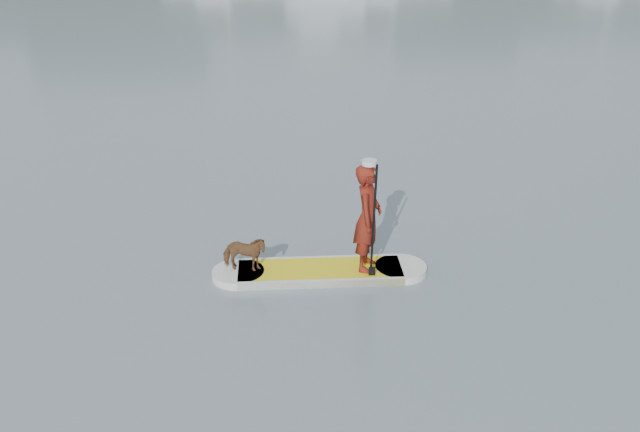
{
  "coord_description": "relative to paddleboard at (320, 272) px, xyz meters",
  "views": [
    {
      "loc": [
        2.43,
        -6.62,
        5.42
      ],
      "look_at": [
        3.08,
        2.92,
        1.0
      ],
      "focal_mm": 40.0,
      "sensor_mm": 36.0,
      "label": 1
    }
  ],
  "objects": [
    {
      "name": "paddleboard",
      "position": [
        0.0,
        0.0,
        0.0
      ],
      "size": [
        3.3,
        0.81,
        0.12
      ],
      "rotation": [
        0.0,
        0.0,
        -0.0
      ],
      "color": "yellow",
      "rests_on": "ground"
    },
    {
      "name": "paddle",
      "position": [
        0.76,
        -0.27,
        0.74
      ],
      "size": [
        0.1,
        0.3,
        2.0
      ],
      "rotation": [
        0.0,
        0.0,
        -0.0
      ],
      "color": "black",
      "rests_on": "ground"
    },
    {
      "name": "paddler",
      "position": [
        0.71,
        -0.0,
        0.9
      ],
      "size": [
        0.55,
        0.7,
        1.67
      ],
      "primitive_type": "imported",
      "rotation": [
        0.0,
        0.0,
        1.29
      ],
      "color": "maroon",
      "rests_on": "paddleboard"
    },
    {
      "name": "ground",
      "position": [
        -3.08,
        -2.92,
        -0.06
      ],
      "size": [
        140.0,
        140.0,
        0.0
      ],
      "primitive_type": "plane",
      "color": "slate",
      "rests_on": "ground"
    },
    {
      "name": "dog",
      "position": [
        -1.14,
        0.01,
        0.35
      ],
      "size": [
        0.72,
        0.42,
        0.58
      ],
      "primitive_type": "imported",
      "rotation": [
        0.0,
        0.0,
        1.41
      ],
      "color": "brown",
      "rests_on": "paddleboard"
    },
    {
      "name": "white_cap",
      "position": [
        0.71,
        -0.0,
        1.77
      ],
      "size": [
        0.22,
        0.22,
        0.07
      ],
      "primitive_type": "cylinder",
      "color": "silver",
      "rests_on": "paddler"
    }
  ]
}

